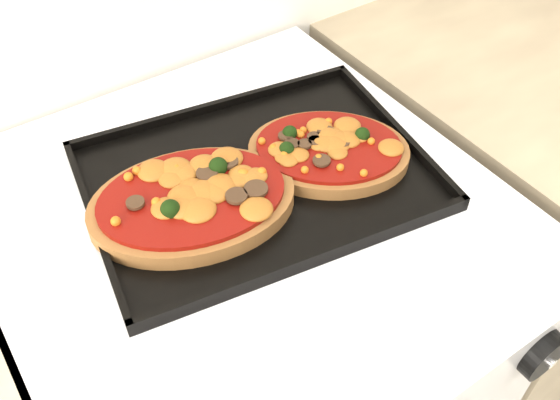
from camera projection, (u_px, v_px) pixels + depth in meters
stove at (251, 385)px, 1.08m from camera, size 0.60×0.60×0.91m
knob_right at (543, 355)px, 0.67m from camera, size 0.06×0.02×0.06m
baking_tray at (257, 175)px, 0.77m from camera, size 0.45×0.37×0.02m
pizza_left at (192, 200)px, 0.72m from camera, size 0.28×0.23×0.04m
pizza_right at (329, 150)px, 0.78m from camera, size 0.25×0.24×0.03m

